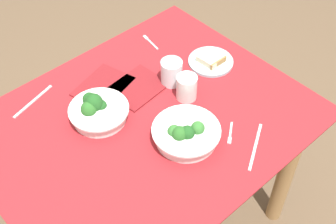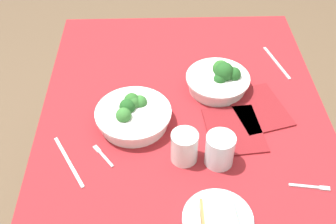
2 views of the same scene
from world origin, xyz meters
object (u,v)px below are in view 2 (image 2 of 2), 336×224
at_px(broccoli_bowl_near, 133,115).
at_px(napkin_folded_upper, 234,130).
at_px(broccoli_bowl_far, 219,80).
at_px(table_knife_left, 69,162).
at_px(fork_by_near_bowl, 102,155).
at_px(water_glass_side, 184,147).
at_px(water_glass_center, 220,150).
at_px(napkin_folded_lower, 258,108).
at_px(fork_by_far_bowl, 311,187).
at_px(bread_side_plate, 218,218).
at_px(table_knife_right, 277,63).

relative_size(broccoli_bowl_near, napkin_folded_upper, 1.17).
height_order(broccoli_bowl_far, table_knife_left, broccoli_bowl_far).
bearing_deg(napkin_folded_upper, broccoli_bowl_far, -173.03).
height_order(fork_by_near_bowl, napkin_folded_upper, napkin_folded_upper).
xyz_separation_m(broccoli_bowl_near, water_glass_side, (0.15, 0.15, 0.02)).
bearing_deg(napkin_folded_upper, water_glass_side, -56.91).
height_order(broccoli_bowl_near, water_glass_center, water_glass_center).
relative_size(water_glass_center, napkin_folded_lower, 0.47).
bearing_deg(fork_by_far_bowl, broccoli_bowl_near, 160.66).
bearing_deg(bread_side_plate, table_knife_left, -116.62).
height_order(broccoli_bowl_far, napkin_folded_upper, broccoli_bowl_far).
bearing_deg(table_knife_left, fork_by_far_bowl, 51.24).
xyz_separation_m(water_glass_center, water_glass_side, (-0.01, -0.10, -0.00)).
height_order(fork_by_far_bowl, napkin_folded_lower, napkin_folded_lower).
bearing_deg(broccoli_bowl_far, broccoli_bowl_near, -61.06).
xyz_separation_m(bread_side_plate, fork_by_far_bowl, (-0.10, 0.27, -0.01)).
bearing_deg(broccoli_bowl_near, bread_side_plate, 31.96).
height_order(fork_by_near_bowl, table_knife_right, same).
distance_m(bread_side_plate, water_glass_side, 0.23).
bearing_deg(fork_by_near_bowl, broccoli_bowl_far, -88.96).
bearing_deg(table_knife_left, broccoli_bowl_near, 100.73).
height_order(table_knife_left, table_knife_right, same).
height_order(broccoli_bowl_near, fork_by_far_bowl, broccoli_bowl_near).
distance_m(water_glass_side, table_knife_left, 0.34).
bearing_deg(fork_by_near_bowl, water_glass_side, -130.81).
bearing_deg(fork_by_near_bowl, broccoli_bowl_near, -70.13).
xyz_separation_m(water_glass_center, table_knife_right, (-0.46, 0.27, -0.05)).
bearing_deg(fork_by_far_bowl, fork_by_near_bowl, 176.18).
distance_m(fork_by_far_bowl, napkin_folded_upper, 0.29).
bearing_deg(bread_side_plate, water_glass_center, 172.52).
relative_size(bread_side_plate, napkin_folded_upper, 0.90).
xyz_separation_m(water_glass_side, table_knife_left, (0.01, -0.34, -0.05)).
relative_size(broccoli_bowl_far, napkin_folded_lower, 1.02).
relative_size(broccoli_bowl_near, table_knife_right, 1.19).
xyz_separation_m(fork_by_near_bowl, table_knife_right, (-0.43, 0.61, -0.00)).
bearing_deg(table_knife_right, water_glass_side, -55.10).
distance_m(broccoli_bowl_near, fork_by_far_bowl, 0.56).
bearing_deg(fork_by_near_bowl, water_glass_center, -132.19).
relative_size(bread_side_plate, fork_by_near_bowl, 2.14).
bearing_deg(table_knife_right, table_knife_left, -72.82).
bearing_deg(table_knife_right, fork_by_near_bowl, -70.25).
relative_size(table_knife_left, table_knife_right, 1.07).
bearing_deg(table_knife_left, table_knife_right, 92.92).
height_order(fork_by_near_bowl, napkin_folded_lower, napkin_folded_lower).
bearing_deg(napkin_folded_upper, fork_by_far_bowl, 39.40).
distance_m(table_knife_left, napkin_folded_lower, 0.63).
relative_size(bread_side_plate, table_knife_right, 0.92).
height_order(broccoli_bowl_near, napkin_folded_upper, broccoli_bowl_near).
relative_size(fork_by_far_bowl, table_knife_right, 0.56).
height_order(broccoli_bowl_near, water_glass_side, water_glass_side).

